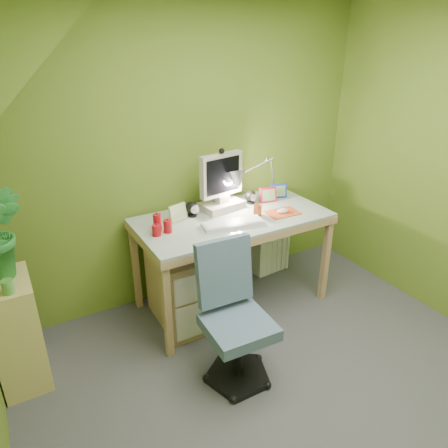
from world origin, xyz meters
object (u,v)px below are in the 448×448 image
task_chair (239,326)px  desk_lamp (268,168)px  side_ledge (17,332)px  monitor (221,177)px  desk (232,261)px  radiator (270,254)px

task_chair → desk_lamp: bearing=50.3°
desk_lamp → side_ledge: (-2.08, -0.24, -0.70)m
monitor → task_chair: bearing=-122.1°
desk → side_ledge: 1.63m
side_ledge → radiator: (2.22, 0.34, -0.20)m
monitor → desk_lamp: 0.45m
radiator → side_ledge: bearing=-175.8°
desk → task_chair: size_ratio=1.78×
monitor → desk_lamp: (0.45, 0.00, 0.00)m
desk → desk_lamp: (0.45, 0.18, 0.68)m
desk → desk_lamp: desk_lamp is taller
desk_lamp → task_chair: desk_lamp is taller
desk → radiator: 0.69m
desk → side_ledge: size_ratio=2.00×
desk → monitor: monitor is taller
desk → radiator: (0.59, 0.28, -0.23)m
task_chair → monitor: bearing=69.3°
desk → side_ledge: desk is taller
side_ledge → radiator: 2.26m
monitor → desk: bearing=-99.0°
desk_lamp → desk: bearing=-168.1°
desk_lamp → task_chair: size_ratio=0.65×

